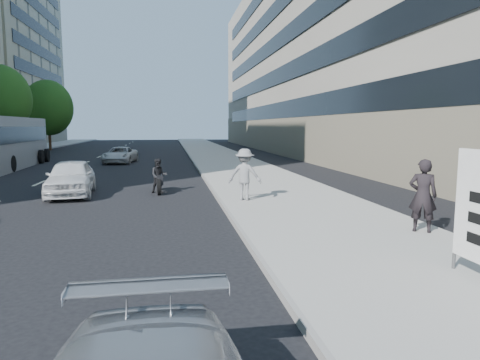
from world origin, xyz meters
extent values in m
plane|color=black|center=(0.00, 0.00, 0.00)|extent=(160.00, 160.00, 0.00)
cube|color=#9F9B94|center=(4.00, 20.00, 0.07)|extent=(5.00, 120.00, 0.15)
cube|color=gray|center=(17.00, 32.00, 10.00)|extent=(14.00, 70.00, 20.00)
cylinder|color=#382616|center=(-13.70, 30.00, 1.49)|extent=(0.30, 0.30, 2.97)
ellipsoid|color=#1E4612|center=(-13.70, 30.00, 4.89)|extent=(4.80, 4.80, 5.52)
cylinder|color=#382616|center=(-13.70, 44.00, 1.31)|extent=(0.30, 0.30, 2.62)
ellipsoid|color=#1E4612|center=(-13.70, 44.00, 4.79)|extent=(5.40, 5.40, 6.21)
imported|color=slate|center=(2.30, 6.98, 1.05)|extent=(1.32, 1.02, 1.80)
imported|color=black|center=(5.80, 1.77, 1.05)|extent=(0.78, 0.71, 1.80)
cylinder|color=#4C4C4C|center=(4.80, -0.85, 1.25)|extent=(0.06, 0.06, 2.20)
imported|color=white|center=(-4.18, 10.05, 0.71)|extent=(2.08, 4.33, 1.43)
imported|color=silver|center=(-3.92, 25.14, 0.60)|extent=(2.49, 4.50, 1.19)
cylinder|color=black|center=(-0.73, 9.47, 0.32)|extent=(0.17, 0.65, 0.64)
cylinder|color=black|center=(-0.73, 10.87, 0.32)|extent=(0.17, 0.65, 0.64)
cube|color=black|center=(-0.73, 10.17, 0.55)|extent=(0.35, 1.22, 0.35)
imported|color=black|center=(-0.73, 10.07, 0.71)|extent=(0.74, 0.60, 1.42)
cube|color=slate|center=(-10.86, 22.14, 1.65)|extent=(3.00, 12.09, 3.30)
cube|color=black|center=(-9.59, 22.14, 2.20)|extent=(0.54, 11.49, 1.00)
cylinder|color=black|center=(-9.61, 19.64, 0.50)|extent=(0.29, 1.01, 1.00)
cylinder|color=black|center=(-12.11, 25.64, 0.50)|extent=(0.29, 1.01, 1.00)
cylinder|color=black|center=(-9.61, 25.64, 0.50)|extent=(0.29, 1.01, 1.00)
cylinder|color=black|center=(-12.11, 27.14, 0.50)|extent=(0.29, 1.01, 1.00)
cylinder|color=black|center=(-9.61, 27.14, 0.50)|extent=(0.29, 1.01, 1.00)
camera|label=1|loc=(-0.28, -7.66, 2.74)|focal=32.00mm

